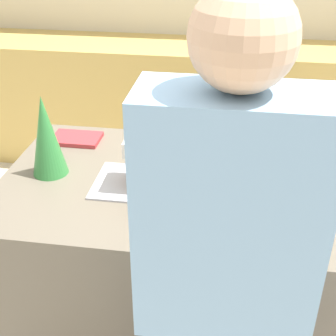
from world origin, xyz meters
TOP-DOWN VIEW (x-y plane):
  - ground_plane at (0.00, 0.00)m, footprint 12.00×12.00m
  - back_cabinet_block at (0.00, 1.84)m, footprint 6.00×0.60m
  - kitchen_island at (0.00, 0.00)m, footprint 1.51×0.91m
  - baking_tray at (-0.14, -0.04)m, footprint 0.44×0.29m
  - gingerbread_house at (-0.14, -0.04)m, footprint 0.17×0.15m
  - decorative_tree at (-0.57, -0.01)m, footprint 0.15×0.15m
  - candy_bowl_far_right at (0.18, 0.35)m, footprint 0.13×0.13m
  - candy_bowl_far_left at (0.55, 0.07)m, footprint 0.10×0.10m
  - candy_bowl_beside_tree at (-0.19, 0.26)m, footprint 0.12×0.12m
  - candy_bowl_behind_tray at (0.35, 0.07)m, footprint 0.10×0.10m
  - cookbook at (-0.56, 0.30)m, footprint 0.23×0.15m
  - mug at (0.05, 0.20)m, footprint 0.08×0.08m
  - person at (0.18, -0.64)m, footprint 0.46×0.58m

SIDE VIEW (x-z plane):
  - ground_plane at x=0.00m, z-range 0.00..0.00m
  - kitchen_island at x=0.00m, z-range 0.00..0.90m
  - back_cabinet_block at x=0.00m, z-range 0.00..0.95m
  - baking_tray at x=-0.14m, z-range 0.90..0.91m
  - cookbook at x=-0.56m, z-range 0.90..0.92m
  - person at x=0.18m, z-range 0.03..1.79m
  - candy_bowl_far_left at x=0.55m, z-range 0.90..0.94m
  - candy_bowl_far_right at x=0.18m, z-range 0.90..0.95m
  - candy_bowl_beside_tree at x=-0.19m, z-range 0.90..0.95m
  - candy_bowl_behind_tray at x=0.35m, z-range 0.90..0.95m
  - mug at x=0.05m, z-range 0.90..0.99m
  - gingerbread_house at x=-0.14m, z-range 0.88..1.15m
  - decorative_tree at x=-0.57m, z-range 0.90..1.24m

